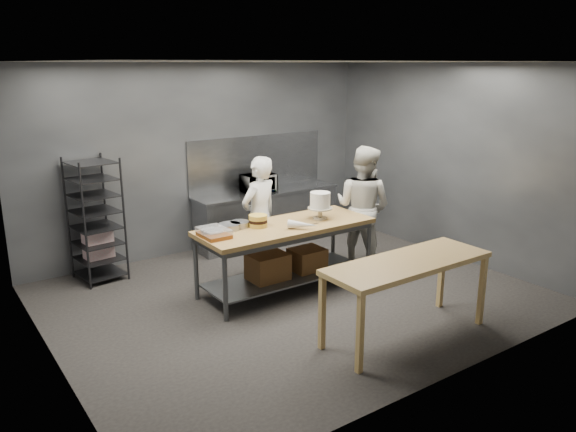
# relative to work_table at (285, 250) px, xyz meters

# --- Properties ---
(ground) EXTENTS (6.00, 6.00, 0.00)m
(ground) POSITION_rel_work_table_xyz_m (-0.04, -0.24, -0.57)
(ground) COLOR black
(ground) RESTS_ON ground
(back_wall) EXTENTS (6.00, 0.04, 3.00)m
(back_wall) POSITION_rel_work_table_xyz_m (-0.04, 2.26, 0.93)
(back_wall) COLOR #4C4F54
(back_wall) RESTS_ON ground
(work_table) EXTENTS (2.40, 0.90, 0.92)m
(work_table) POSITION_rel_work_table_xyz_m (0.00, 0.00, 0.00)
(work_table) COLOR olive
(work_table) RESTS_ON ground
(near_counter) EXTENTS (2.00, 0.70, 0.90)m
(near_counter) POSITION_rel_work_table_xyz_m (0.34, -1.87, 0.24)
(near_counter) COLOR olive
(near_counter) RESTS_ON ground
(back_counter) EXTENTS (2.60, 0.60, 0.90)m
(back_counter) POSITION_rel_work_table_xyz_m (0.96, 1.94, -0.12)
(back_counter) COLOR slate
(back_counter) RESTS_ON ground
(splashback_panel) EXTENTS (2.60, 0.02, 0.90)m
(splashback_panel) POSITION_rel_work_table_xyz_m (0.96, 2.24, 0.78)
(splashback_panel) COLOR slate
(splashback_panel) RESTS_ON back_counter
(speed_rack) EXTENTS (0.67, 0.72, 1.75)m
(speed_rack) POSITION_rel_work_table_xyz_m (-1.94, 1.86, 0.28)
(speed_rack) COLOR black
(speed_rack) RESTS_ON ground
(chef_behind) EXTENTS (0.72, 0.57, 1.75)m
(chef_behind) POSITION_rel_work_table_xyz_m (-0.00, 0.65, 0.30)
(chef_behind) COLOR white
(chef_behind) RESTS_ON ground
(chef_right) EXTENTS (0.96, 1.07, 1.83)m
(chef_right) POSITION_rel_work_table_xyz_m (1.49, 0.13, 0.34)
(chef_right) COLOR beige
(chef_right) RESTS_ON ground
(microwave) EXTENTS (0.54, 0.37, 0.30)m
(microwave) POSITION_rel_work_table_xyz_m (0.79, 1.94, 0.48)
(microwave) COLOR black
(microwave) RESTS_ON back_counter
(frosted_cake_stand) EXTENTS (0.34, 0.34, 0.37)m
(frosted_cake_stand) POSITION_rel_work_table_xyz_m (0.56, -0.03, 0.59)
(frosted_cake_stand) COLOR #B3A88F
(frosted_cake_stand) RESTS_ON work_table
(layer_cake) EXTENTS (0.24, 0.24, 0.16)m
(layer_cake) POSITION_rel_work_table_xyz_m (-0.35, 0.12, 0.43)
(layer_cake) COLOR gold
(layer_cake) RESTS_ON work_table
(cake_pans) EXTENTS (0.73, 0.39, 0.07)m
(cake_pans) POSITION_rel_work_table_xyz_m (-0.78, 0.20, 0.39)
(cake_pans) COLOR gray
(cake_pans) RESTS_ON work_table
(piping_bag) EXTENTS (0.35, 0.36, 0.12)m
(piping_bag) POSITION_rel_work_table_xyz_m (0.06, -0.30, 0.41)
(piping_bag) COLOR silver
(piping_bag) RESTS_ON work_table
(offset_spatula) EXTENTS (0.36, 0.02, 0.02)m
(offset_spatula) POSITION_rel_work_table_xyz_m (0.17, -0.19, 0.35)
(offset_spatula) COLOR slate
(offset_spatula) RESTS_ON work_table
(pastry_clamshells) EXTENTS (0.32, 0.41, 0.11)m
(pastry_clamshells) POSITION_rel_work_table_xyz_m (-1.03, 0.05, 0.40)
(pastry_clamshells) COLOR #AA5822
(pastry_clamshells) RESTS_ON work_table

